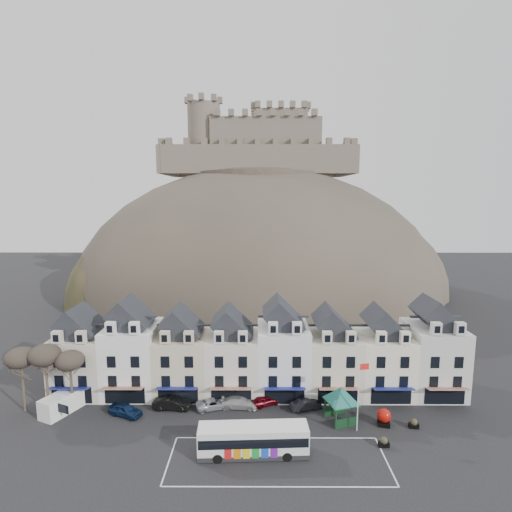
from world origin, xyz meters
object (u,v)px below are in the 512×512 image
at_px(red_buoy, 384,417).
at_px(car_charcoal, 306,405).
at_px(car_navy, 125,410).
at_px(car_white, 240,403).
at_px(flagpole, 359,392).
at_px(car_silver, 213,404).
at_px(bus, 253,439).
at_px(car_black, 172,403).
at_px(car_maroon, 265,400).
at_px(bus_shelter, 342,395).
at_px(white_van, 62,403).

xyz_separation_m(red_buoy, car_charcoal, (-8.71, 3.37, -0.37)).
distance_m(car_navy, car_white, 13.95).
xyz_separation_m(flagpole, car_charcoal, (-5.39, 4.49, -4.08)).
bearing_deg(car_white, car_silver, 98.82).
height_order(bus, car_black, bus).
distance_m(car_navy, car_black, 5.56).
height_order(car_black, car_white, car_black).
xyz_separation_m(bus, car_maroon, (1.46, 9.83, -1.11)).
bearing_deg(car_black, flagpole, -97.80).
distance_m(bus_shelter, car_charcoal, 5.34).
distance_m(white_van, car_black, 13.40).
bearing_deg(white_van, car_charcoal, 25.90).
xyz_separation_m(bus, flagpole, (11.88, 4.29, 2.97)).
xyz_separation_m(bus, car_black, (-10.31, 8.85, -0.99)).
bearing_deg(car_black, car_silver, -83.77).
bearing_deg(car_silver, flagpole, -123.20).
bearing_deg(flagpole, bus, -160.15).
bearing_deg(bus, car_maroon, 78.97).
bearing_deg(bus_shelter, car_navy, 160.84).
bearing_deg(bus, white_van, 158.56).
bearing_deg(bus_shelter, flagpole, -69.30).
relative_size(red_buoy, car_maroon, 0.52).
xyz_separation_m(car_black, car_silver, (5.20, 0.22, -0.16)).
xyz_separation_m(bus, bus_shelter, (10.36, 6.27, 1.56)).
xyz_separation_m(car_silver, car_maroon, (6.57, 0.77, 0.04)).
bearing_deg(white_van, car_maroon, 28.55).
bearing_deg(car_navy, car_maroon, -59.02).
distance_m(bus_shelter, car_navy, 26.17).
distance_m(bus, car_maroon, 10.00).
bearing_deg(car_black, bus_shelter, -93.31).
bearing_deg(car_white, car_charcoal, -86.81).
distance_m(car_navy, car_maroon, 17.30).
bearing_deg(bus_shelter, car_charcoal, 130.20).
distance_m(car_navy, car_charcoal, 22.19).
bearing_deg(car_charcoal, bus_shelter, -138.78).
xyz_separation_m(flagpole, white_van, (-35.56, 3.80, -3.53)).
height_order(car_navy, car_black, car_black).
bearing_deg(red_buoy, car_maroon, 162.18).
bearing_deg(red_buoy, car_charcoal, 158.88).
bearing_deg(bus_shelter, white_van, 160.12).
distance_m(bus, red_buoy, 16.16).
bearing_deg(car_black, car_navy, 109.61).
xyz_separation_m(flagpole, car_white, (-13.71, 4.93, -4.06)).
bearing_deg(bus_shelter, red_buoy, -26.79).
bearing_deg(bus, flagpole, 17.27).
height_order(white_van, car_silver, white_van).
height_order(bus_shelter, car_silver, bus_shelter).
bearing_deg(car_white, white_van, 99.15).
distance_m(bus, car_silver, 10.47).
bearing_deg(white_van, red_buoy, 20.65).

